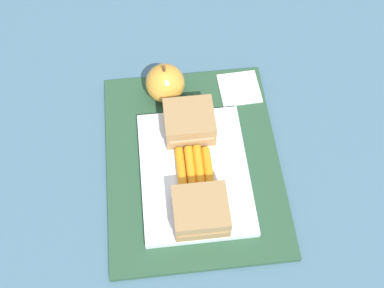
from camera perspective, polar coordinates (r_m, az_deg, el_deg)
The scene contains 8 objects.
ground_plane at distance 0.80m, azimuth 0.10°, elevation -2.28°, with size 2.40×2.40×0.00m, color #42667A.
lunchbag_mat at distance 0.80m, azimuth 0.10°, elevation -2.11°, with size 0.36×0.28×0.01m, color #284C33.
food_tray at distance 0.78m, azimuth 0.30°, elevation -3.34°, with size 0.23×0.17×0.01m, color white.
sandwich_half_left at distance 0.72m, azimuth 1.01°, elevation -7.83°, with size 0.07×0.08×0.04m.
sandwich_half_right at distance 0.79m, azimuth -0.32°, elevation 2.59°, with size 0.07×0.08×0.04m.
carrot_sticks_bundle at distance 0.77m, azimuth 0.32°, elevation -2.85°, with size 0.08×0.06×0.02m.
apple at distance 0.84m, azimuth -3.15°, elevation 7.10°, with size 0.07×0.07×0.08m.
paper_napkin at distance 0.88m, azimuth 5.54°, elevation 6.48°, with size 0.07×0.07×0.00m, color white.
Camera 1 is at (-0.38, 0.04, 0.71)m, focal length 45.74 mm.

